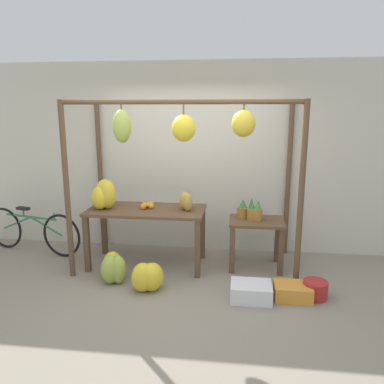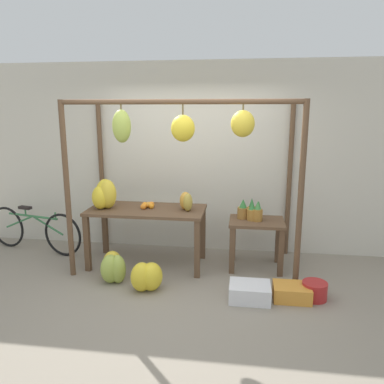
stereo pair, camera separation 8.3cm
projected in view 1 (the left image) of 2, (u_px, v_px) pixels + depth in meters
name	position (u px, v px, depth m)	size (l,w,h in m)	color
ground_plane	(175.00, 295.00, 4.36)	(20.00, 20.00, 0.00)	gray
shop_wall_back	(192.00, 158.00, 5.60)	(8.00, 0.08, 2.80)	beige
stall_awning	(185.00, 150.00, 4.57)	(2.90, 1.31, 2.23)	brown
display_table_main	(147.00, 217.00, 5.08)	(1.57, 0.75, 0.80)	brown
display_table_side	(256.00, 232.00, 5.03)	(0.72, 0.56, 0.67)	brown
banana_pile_on_table	(105.00, 195.00, 5.02)	(0.42, 0.41, 0.40)	gold
orange_pile	(147.00, 205.00, 5.09)	(0.18, 0.22, 0.08)	orange
pineapple_cluster	(251.00, 211.00, 5.02)	(0.34, 0.28, 0.27)	#A3702D
banana_pile_ground_left	(113.00, 268.00, 4.66)	(0.40, 0.42, 0.38)	#9EB247
banana_pile_ground_right	(148.00, 277.00, 4.43)	(0.45, 0.39, 0.35)	yellow
fruit_crate_white	(251.00, 291.00, 4.24)	(0.46, 0.35, 0.19)	silver
blue_bucket	(315.00, 290.00, 4.27)	(0.28, 0.28, 0.20)	#AD2323
parked_bicycle	(32.00, 230.00, 5.61)	(1.67, 0.41, 0.69)	black
papaya_pile	(187.00, 201.00, 4.96)	(0.21, 0.26, 0.24)	#B2993D
fruit_crate_purple	(293.00, 291.00, 4.26)	(0.42, 0.32, 0.17)	orange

